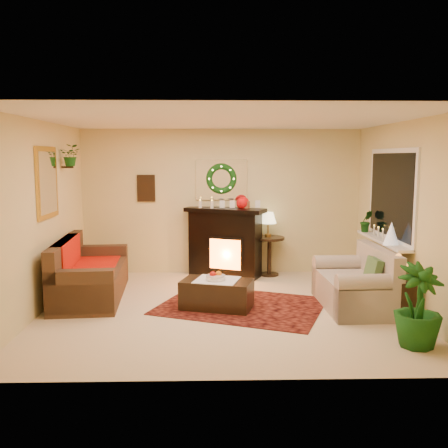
{
  "coord_description": "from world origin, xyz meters",
  "views": [
    {
      "loc": [
        -0.18,
        -6.74,
        2.11
      ],
      "look_at": [
        0.0,
        0.35,
        1.15
      ],
      "focal_mm": 40.0,
      "sensor_mm": 36.0,
      "label": 1
    }
  ],
  "objects_px": {
    "loveseat": "(354,278)",
    "sofa": "(91,269)",
    "fireplace": "(225,245)",
    "end_table_square": "(399,299)",
    "coffee_table": "(217,294)",
    "side_table_round": "(269,257)"
  },
  "relations": [
    {
      "from": "loveseat",
      "to": "side_table_round",
      "type": "bearing_deg",
      "value": 114.53
    },
    {
      "from": "fireplace",
      "to": "coffee_table",
      "type": "relative_size",
      "value": 1.3
    },
    {
      "from": "sofa",
      "to": "coffee_table",
      "type": "bearing_deg",
      "value": -22.92
    },
    {
      "from": "sofa",
      "to": "fireplace",
      "type": "bearing_deg",
      "value": 28.23
    },
    {
      "from": "loveseat",
      "to": "sofa",
      "type": "bearing_deg",
      "value": 168.93
    },
    {
      "from": "sofa",
      "to": "side_table_round",
      "type": "distance_m",
      "value": 3.14
    },
    {
      "from": "end_table_square",
      "to": "coffee_table",
      "type": "relative_size",
      "value": 0.55
    },
    {
      "from": "sofa",
      "to": "fireplace",
      "type": "xyz_separation_m",
      "value": [
        2.06,
        1.31,
        0.12
      ]
    },
    {
      "from": "side_table_round",
      "to": "end_table_square",
      "type": "xyz_separation_m",
      "value": [
        1.41,
        -2.47,
        -0.05
      ]
    },
    {
      "from": "sofa",
      "to": "loveseat",
      "type": "relative_size",
      "value": 1.4
    },
    {
      "from": "fireplace",
      "to": "sofa",
      "type": "bearing_deg",
      "value": -123.44
    },
    {
      "from": "sofa",
      "to": "fireplace",
      "type": "relative_size",
      "value": 1.65
    },
    {
      "from": "loveseat",
      "to": "coffee_table",
      "type": "bearing_deg",
      "value": 178.38
    },
    {
      "from": "sofa",
      "to": "fireplace",
      "type": "height_order",
      "value": "fireplace"
    },
    {
      "from": "loveseat",
      "to": "side_table_round",
      "type": "distance_m",
      "value": 2.18
    },
    {
      "from": "end_table_square",
      "to": "loveseat",
      "type": "bearing_deg",
      "value": 131.01
    },
    {
      "from": "sofa",
      "to": "coffee_table",
      "type": "distance_m",
      "value": 2.0
    },
    {
      "from": "loveseat",
      "to": "end_table_square",
      "type": "bearing_deg",
      "value": -50.65
    },
    {
      "from": "coffee_table",
      "to": "sofa",
      "type": "bearing_deg",
      "value": 177.59
    },
    {
      "from": "fireplace",
      "to": "loveseat",
      "type": "relative_size",
      "value": 0.85
    },
    {
      "from": "side_table_round",
      "to": "end_table_square",
      "type": "height_order",
      "value": "side_table_round"
    },
    {
      "from": "end_table_square",
      "to": "coffee_table",
      "type": "xyz_separation_m",
      "value": [
        -2.37,
        0.51,
        -0.06
      ]
    }
  ]
}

